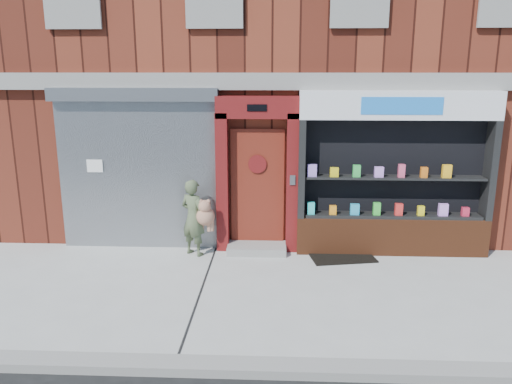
{
  "coord_description": "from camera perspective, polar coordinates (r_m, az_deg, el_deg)",
  "views": [
    {
      "loc": [
        -0.37,
        -7.16,
        3.36
      ],
      "look_at": [
        -0.74,
        1.0,
        1.34
      ],
      "focal_mm": 35.0,
      "sensor_mm": 36.0,
      "label": 1
    }
  ],
  "objects": [
    {
      "name": "shutter_bay",
      "position": [
        9.6,
        -13.41,
        3.63
      ],
      "size": [
        3.1,
        0.3,
        3.04
      ],
      "color": "gray",
      "rests_on": "ground"
    },
    {
      "name": "curb",
      "position": [
        6.01,
        6.03,
        -19.51
      ],
      "size": [
        60.0,
        0.3,
        0.12
      ],
      "primitive_type": "cube",
      "color": "gray",
      "rests_on": "ground"
    },
    {
      "name": "pharmacy_bay",
      "position": [
        9.43,
        15.46,
        1.19
      ],
      "size": [
        3.5,
        0.41,
        3.0
      ],
      "color": "#622E17",
      "rests_on": "ground"
    },
    {
      "name": "doormat",
      "position": [
        9.41,
        9.69,
        -7.19
      ],
      "size": [
        1.27,
        1.0,
        0.03
      ],
      "primitive_type": "cube",
      "rotation": [
        0.0,
        0.0,
        0.19
      ],
      "color": "black",
      "rests_on": "ground"
    },
    {
      "name": "red_door_bay",
      "position": [
        9.23,
        0.15,
        1.96
      ],
      "size": [
        1.52,
        0.58,
        2.9
      ],
      "color": "#5A0F10",
      "rests_on": "ground"
    },
    {
      "name": "building",
      "position": [
        13.18,
        4.34,
        16.59
      ],
      "size": [
        12.0,
        8.16,
        8.0
      ],
      "color": "#491910",
      "rests_on": "ground"
    },
    {
      "name": "ground",
      "position": [
        7.92,
        5.1,
        -11.3
      ],
      "size": [
        80.0,
        80.0,
        0.0
      ],
      "primitive_type": "plane",
      "color": "#9E9E99",
      "rests_on": "ground"
    },
    {
      "name": "woman",
      "position": [
        9.22,
        -6.92,
        -2.85
      ],
      "size": [
        0.71,
        0.56,
        1.43
      ],
      "color": "#4C593A",
      "rests_on": "ground"
    }
  ]
}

